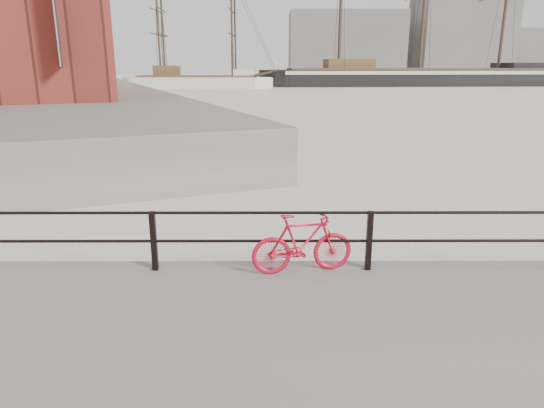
% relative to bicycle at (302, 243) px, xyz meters
% --- Properties ---
extents(ground, '(400.00, 400.00, 0.00)m').
position_rel_bicycle_xyz_m(ground, '(1.09, 0.25, -0.85)').
color(ground, white).
rests_on(ground, ground).
extents(far_quay, '(78.44, 148.07, 1.80)m').
position_rel_bicycle_xyz_m(far_quay, '(-38.91, 72.25, 0.05)').
color(far_quay, gray).
rests_on(far_quay, ground).
extents(guardrail, '(28.00, 0.10, 1.00)m').
position_rel_bicycle_xyz_m(guardrail, '(1.09, 0.10, 0.00)').
color(guardrail, black).
rests_on(guardrail, promenade).
extents(bicycle, '(1.66, 0.54, 0.99)m').
position_rel_bicycle_xyz_m(bicycle, '(0.00, 0.00, 0.00)').
color(bicycle, red).
rests_on(bicycle, promenade).
extents(snow_mounds, '(24.41, 2.60, 0.32)m').
position_rel_bicycle_xyz_m(snow_mounds, '(2.76, -0.93, -0.36)').
color(snow_mounds, white).
rests_on(snow_mounds, promenade).
extents(barque_black, '(64.43, 25.06, 35.50)m').
position_rel_bicycle_xyz_m(barque_black, '(25.64, 80.83, -0.85)').
color(barque_black, black).
rests_on(barque_black, ground).
extents(schooner_mid, '(25.54, 11.31, 18.52)m').
position_rel_bicycle_xyz_m(schooner_mid, '(-12.21, 72.45, -0.85)').
color(schooner_mid, beige).
rests_on(schooner_mid, ground).
extents(schooner_left, '(25.88, 12.75, 19.15)m').
position_rel_bicycle_xyz_m(schooner_left, '(-11.92, 74.80, -0.85)').
color(schooner_left, silver).
rests_on(schooner_left, ground).
extents(apartment_grey, '(26.02, 22.15, 23.20)m').
position_rel_bicycle_xyz_m(apartment_grey, '(-45.26, 82.63, 12.55)').
color(apartment_grey, '#A0A09B').
rests_on(apartment_grey, far_quay).
extents(apartment_brick, '(27.87, 22.90, 21.20)m').
position_rel_bicycle_xyz_m(apartment_brick, '(-53.87, 103.95, 11.55)').
color(apartment_brick, brown).
rests_on(apartment_brick, far_quay).
extents(industrial_west, '(32.00, 18.00, 18.00)m').
position_rel_bicycle_xyz_m(industrial_west, '(21.09, 140.25, 8.15)').
color(industrial_west, gray).
rests_on(industrial_west, ground).
extents(industrial_mid, '(26.00, 20.00, 24.00)m').
position_rel_bicycle_xyz_m(industrial_mid, '(56.09, 145.25, 11.15)').
color(industrial_mid, gray).
rests_on(industrial_mid, ground).
extents(industrial_east, '(20.00, 16.00, 14.00)m').
position_rel_bicycle_xyz_m(industrial_east, '(79.09, 150.25, 6.15)').
color(industrial_east, gray).
rests_on(industrial_east, ground).
extents(smokestack, '(2.80, 2.80, 44.00)m').
position_rel_bicycle_xyz_m(smokestack, '(43.09, 150.25, 21.15)').
color(smokestack, gray).
rests_on(smokestack, ground).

